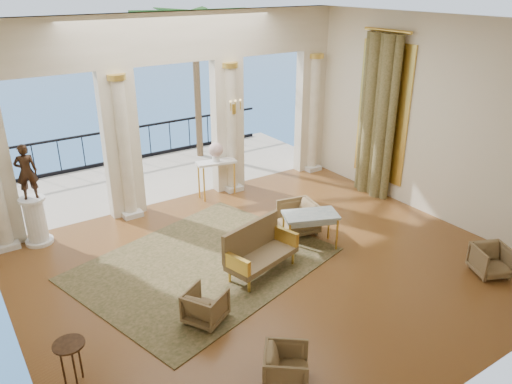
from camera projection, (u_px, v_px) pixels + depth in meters
floor at (270, 266)px, 9.72m from camera, size 9.00×9.00×0.00m
room_walls at (313, 139)px, 7.72m from camera, size 9.00×9.00×9.00m
arcade at (176, 99)px, 11.60m from camera, size 9.00×0.56×4.50m
terrace at (151, 178)px, 14.15m from camera, size 10.00×3.60×0.10m
balustrade at (129, 147)px, 15.19m from camera, size 9.00×0.06×1.03m
palm_tree at (194, 19)px, 14.14m from camera, size 2.00×2.00×4.50m
curtain at (377, 117)px, 12.25m from camera, size 0.33×1.40×4.09m
window_frame at (383, 113)px, 12.32m from camera, size 0.04×1.60×3.40m
wall_sconce at (234, 108)px, 12.22m from camera, size 0.30×0.11×0.33m
rug at (204, 263)px, 9.80m from camera, size 5.35×4.64×0.02m
armchair_a at (286, 366)px, 6.80m from camera, size 0.82×0.82×0.62m
armchair_b at (492, 259)px, 9.35m from camera, size 0.81×0.79×0.64m
armchair_c at (298, 216)px, 10.88m from camera, size 0.83×0.87×0.77m
armchair_d at (205, 304)px, 8.08m from camera, size 0.79×0.80×0.62m
settee at (258, 249)px, 9.37m from camera, size 1.59×0.98×0.98m
game_table at (311, 217)px, 10.17m from camera, size 1.25×0.97×0.76m
pedestal at (36, 222)px, 10.39m from camera, size 0.57×0.57×1.04m
statue at (26, 172)px, 9.95m from camera, size 0.46×0.34×1.16m
console_table at (216, 167)px, 12.55m from camera, size 1.05×0.58×0.94m
urn at (216, 151)px, 12.38m from camera, size 0.36×0.36×0.48m
side_table at (70, 349)px, 6.68m from camera, size 0.43×0.43×0.70m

